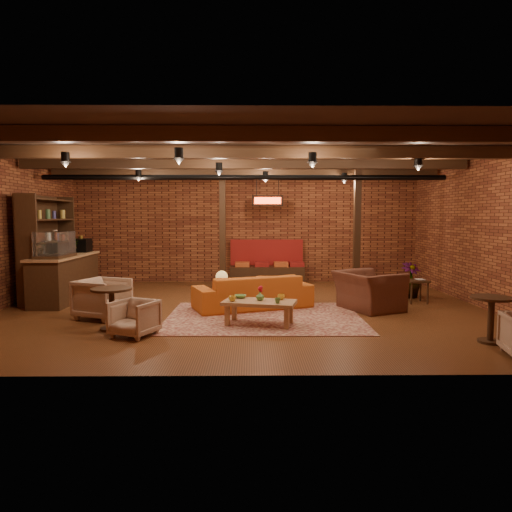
{
  "coord_description": "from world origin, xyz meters",
  "views": [
    {
      "loc": [
        0.15,
        -9.38,
        1.93
      ],
      "look_at": [
        0.25,
        0.2,
        1.09
      ],
      "focal_mm": 32.0,
      "sensor_mm": 36.0,
      "label": 1
    }
  ],
  "objects_px": {
    "round_table_right": "(491,312)",
    "armchair_right": "(369,284)",
    "armchair_b": "(134,316)",
    "side_table_book": "(416,282)",
    "plant_tall": "(411,245)",
    "armchair_a": "(103,296)",
    "sofa": "(253,292)",
    "coffee_table": "(259,303)",
    "round_table_left": "(112,301)",
    "side_table_lamp": "(222,280)"
  },
  "relations": [
    {
      "from": "round_table_right",
      "to": "armchair_right",
      "type": "bearing_deg",
      "value": 116.87
    },
    {
      "from": "armchair_b",
      "to": "round_table_right",
      "type": "xyz_separation_m",
      "value": [
        5.54,
        -0.44,
        0.15
      ]
    },
    {
      "from": "side_table_book",
      "to": "plant_tall",
      "type": "xyz_separation_m",
      "value": [
        0.1,
        0.67,
        0.78
      ]
    },
    {
      "from": "armchair_a",
      "to": "side_table_book",
      "type": "bearing_deg",
      "value": -55.17
    },
    {
      "from": "sofa",
      "to": "round_table_right",
      "type": "xyz_separation_m",
      "value": [
        3.63,
        -2.64,
        0.12
      ]
    },
    {
      "from": "coffee_table",
      "to": "armchair_right",
      "type": "xyz_separation_m",
      "value": [
        2.28,
        1.27,
        0.15
      ]
    },
    {
      "from": "coffee_table",
      "to": "round_table_right",
      "type": "bearing_deg",
      "value": -18.48
    },
    {
      "from": "plant_tall",
      "to": "coffee_table",
      "type": "bearing_deg",
      "value": -143.37
    },
    {
      "from": "coffee_table",
      "to": "armchair_a",
      "type": "height_order",
      "value": "armchair_a"
    },
    {
      "from": "sofa",
      "to": "armchair_b",
      "type": "height_order",
      "value": "sofa"
    },
    {
      "from": "sofa",
      "to": "round_table_left",
      "type": "height_order",
      "value": "round_table_left"
    },
    {
      "from": "sofa",
      "to": "side_table_book",
      "type": "relative_size",
      "value": 4.52
    },
    {
      "from": "sofa",
      "to": "side_table_lamp",
      "type": "xyz_separation_m",
      "value": [
        -0.65,
        0.01,
        0.25
      ]
    },
    {
      "from": "sofa",
      "to": "armchair_b",
      "type": "xyz_separation_m",
      "value": [
        -1.92,
        -2.19,
        -0.03
      ]
    },
    {
      "from": "round_table_left",
      "to": "coffee_table",
      "type": "bearing_deg",
      "value": 6.87
    },
    {
      "from": "round_table_right",
      "to": "plant_tall",
      "type": "distance_m",
      "value": 3.96
    },
    {
      "from": "sofa",
      "to": "armchair_right",
      "type": "distance_m",
      "value": 2.4
    },
    {
      "from": "sofa",
      "to": "armchair_a",
      "type": "relative_size",
      "value": 2.9
    },
    {
      "from": "sofa",
      "to": "side_table_lamp",
      "type": "relative_size",
      "value": 3.04
    },
    {
      "from": "side_table_lamp",
      "to": "armchair_b",
      "type": "distance_m",
      "value": 2.56
    },
    {
      "from": "armchair_a",
      "to": "plant_tall",
      "type": "bearing_deg",
      "value": -49.95
    },
    {
      "from": "side_table_book",
      "to": "plant_tall",
      "type": "height_order",
      "value": "plant_tall"
    },
    {
      "from": "round_table_left",
      "to": "plant_tall",
      "type": "height_order",
      "value": "plant_tall"
    },
    {
      "from": "sofa",
      "to": "round_table_right",
      "type": "height_order",
      "value": "round_table_right"
    },
    {
      "from": "side_table_lamp",
      "to": "round_table_left",
      "type": "xyz_separation_m",
      "value": [
        -1.76,
        -1.77,
        -0.12
      ]
    },
    {
      "from": "coffee_table",
      "to": "armchair_a",
      "type": "relative_size",
      "value": 1.65
    },
    {
      "from": "side_table_lamp",
      "to": "round_table_right",
      "type": "height_order",
      "value": "side_table_lamp"
    },
    {
      "from": "armchair_b",
      "to": "armchair_right",
      "type": "height_order",
      "value": "armchair_right"
    },
    {
      "from": "side_table_book",
      "to": "round_table_right",
      "type": "bearing_deg",
      "value": -90.39
    },
    {
      "from": "armchair_a",
      "to": "sofa",
      "type": "bearing_deg",
      "value": -50.32
    },
    {
      "from": "coffee_table",
      "to": "side_table_book",
      "type": "bearing_deg",
      "value": 29.9
    },
    {
      "from": "plant_tall",
      "to": "round_table_right",
      "type": "bearing_deg",
      "value": -91.74
    },
    {
      "from": "coffee_table",
      "to": "round_table_right",
      "type": "distance_m",
      "value": 3.71
    },
    {
      "from": "coffee_table",
      "to": "round_table_left",
      "type": "distance_m",
      "value": 2.53
    },
    {
      "from": "armchair_right",
      "to": "plant_tall",
      "type": "xyz_separation_m",
      "value": [
        1.36,
        1.43,
        0.72
      ]
    },
    {
      "from": "side_table_lamp",
      "to": "armchair_right",
      "type": "height_order",
      "value": "armchair_right"
    },
    {
      "from": "round_table_left",
      "to": "armchair_right",
      "type": "xyz_separation_m",
      "value": [
        4.79,
        1.57,
        0.05
      ]
    },
    {
      "from": "round_table_right",
      "to": "coffee_table",
      "type": "bearing_deg",
      "value": 161.52
    },
    {
      "from": "sofa",
      "to": "armchair_a",
      "type": "xyz_separation_m",
      "value": [
        -2.84,
        -0.91,
        0.06
      ]
    },
    {
      "from": "sofa",
      "to": "armchair_b",
      "type": "bearing_deg",
      "value": 28.19
    },
    {
      "from": "armchair_b",
      "to": "side_table_lamp",
      "type": "bearing_deg",
      "value": 84.07
    },
    {
      "from": "sofa",
      "to": "armchair_right",
      "type": "relative_size",
      "value": 1.98
    },
    {
      "from": "armchair_a",
      "to": "round_table_right",
      "type": "relative_size",
      "value": 1.18
    },
    {
      "from": "sofa",
      "to": "plant_tall",
      "type": "xyz_separation_m",
      "value": [
        3.74,
        1.25,
        0.9
      ]
    },
    {
      "from": "coffee_table",
      "to": "side_table_lamp",
      "type": "xyz_separation_m",
      "value": [
        -0.75,
        1.47,
        0.22
      ]
    },
    {
      "from": "coffee_table",
      "to": "plant_tall",
      "type": "bearing_deg",
      "value": 36.63
    },
    {
      "from": "sofa",
      "to": "side_table_lamp",
      "type": "distance_m",
      "value": 0.69
    },
    {
      "from": "armchair_a",
      "to": "armchair_b",
      "type": "distance_m",
      "value": 1.58
    },
    {
      "from": "armchair_a",
      "to": "round_table_left",
      "type": "bearing_deg",
      "value": -131.08
    },
    {
      "from": "coffee_table",
      "to": "armchair_b",
      "type": "distance_m",
      "value": 2.15
    }
  ]
}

